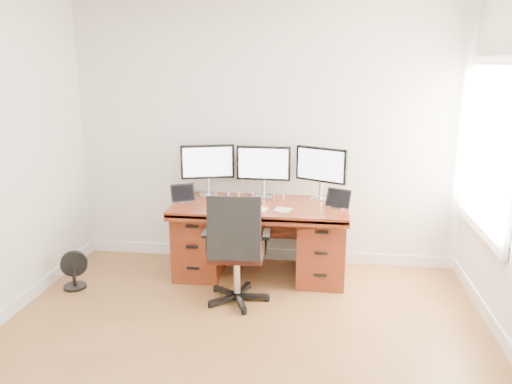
# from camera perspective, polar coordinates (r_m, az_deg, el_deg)

# --- Properties ---
(back_wall) EXTENTS (4.00, 0.10, 2.70)m
(back_wall) POSITION_cam_1_polar(r_m,az_deg,el_deg) (5.19, 1.11, 6.35)
(back_wall) COLOR white
(back_wall) RESTS_ON ground
(desk) EXTENTS (1.70, 0.80, 0.75)m
(desk) POSITION_cam_1_polar(r_m,az_deg,el_deg) (5.01, 0.51, -5.13)
(desk) COLOR #5D2212
(desk) RESTS_ON ground
(office_chair) EXTENTS (0.60, 0.58, 1.03)m
(office_chair) POSITION_cam_1_polar(r_m,az_deg,el_deg) (4.45, -2.26, -8.66)
(office_chair) COLOR black
(office_chair) RESTS_ON ground
(floor_fan) EXTENTS (0.25, 0.21, 0.36)m
(floor_fan) POSITION_cam_1_polar(r_m,az_deg,el_deg) (5.10, -20.13, -8.45)
(floor_fan) COLOR black
(floor_fan) RESTS_ON ground
(monitor_left) EXTENTS (0.54, 0.19, 0.53)m
(monitor_left) POSITION_cam_1_polar(r_m,az_deg,el_deg) (5.16, -5.56, 3.25)
(monitor_left) COLOR silver
(monitor_left) RESTS_ON desk
(monitor_center) EXTENTS (0.55, 0.14, 0.53)m
(monitor_center) POSITION_cam_1_polar(r_m,az_deg,el_deg) (5.06, 0.86, 3.09)
(monitor_center) COLOR silver
(monitor_center) RESTS_ON desk
(monitor_right) EXTENTS (0.51, 0.28, 0.53)m
(monitor_right) POSITION_cam_1_polar(r_m,az_deg,el_deg) (5.02, 7.44, 2.89)
(monitor_right) COLOR silver
(monitor_right) RESTS_ON desk
(tablet_left) EXTENTS (0.24, 0.17, 0.19)m
(tablet_left) POSITION_cam_1_polar(r_m,az_deg,el_deg) (4.96, -8.37, -0.27)
(tablet_left) COLOR silver
(tablet_left) RESTS_ON desk
(tablet_right) EXTENTS (0.25, 0.16, 0.19)m
(tablet_right) POSITION_cam_1_polar(r_m,az_deg,el_deg) (4.77, 9.39, -0.89)
(tablet_right) COLOR silver
(tablet_right) RESTS_ON desk
(keyboard) EXTENTS (0.28, 0.18, 0.01)m
(keyboard) POSITION_cam_1_polar(r_m,az_deg,el_deg) (4.71, -0.32, -1.89)
(keyboard) COLOR white
(keyboard) RESTS_ON desk
(trackpad) EXTENTS (0.17, 0.17, 0.01)m
(trackpad) POSITION_cam_1_polar(r_m,az_deg,el_deg) (4.68, 3.03, -2.06)
(trackpad) COLOR silver
(trackpad) RESTS_ON desk
(drawing_tablet) EXTENTS (0.22, 0.16, 0.01)m
(drawing_tablet) POSITION_cam_1_polar(r_m,az_deg,el_deg) (4.72, -2.53, -1.91)
(drawing_tablet) COLOR black
(drawing_tablet) RESTS_ON desk
(phone) EXTENTS (0.14, 0.09, 0.01)m
(phone) POSITION_cam_1_polar(r_m,az_deg,el_deg) (4.91, -0.01, -1.23)
(phone) COLOR black
(phone) RESTS_ON desk
(figurine_blue) EXTENTS (0.03, 0.03, 0.07)m
(figurine_blue) POSITION_cam_1_polar(r_m,az_deg,el_deg) (5.06, -3.18, -0.35)
(figurine_blue) COLOR #5B9CDB
(figurine_blue) RESTS_ON desk
(figurine_yellow) EXTENTS (0.03, 0.03, 0.07)m
(figurine_yellow) POSITION_cam_1_polar(r_m,az_deg,el_deg) (5.04, -2.00, -0.39)
(figurine_yellow) COLOR tan
(figurine_yellow) RESTS_ON desk
(figurine_purple) EXTENTS (0.03, 0.03, 0.07)m
(figurine_purple) POSITION_cam_1_polar(r_m,az_deg,el_deg) (5.02, -0.36, -0.45)
(figurine_purple) COLOR #9A6ACB
(figurine_purple) RESTS_ON desk
(figurine_brown) EXTENTS (0.03, 0.03, 0.07)m
(figurine_brown) POSITION_cam_1_polar(r_m,az_deg,el_deg) (5.00, 1.98, -0.53)
(figurine_brown) COLOR brown
(figurine_brown) RESTS_ON desk
(figurine_orange) EXTENTS (0.03, 0.03, 0.07)m
(figurine_orange) POSITION_cam_1_polar(r_m,az_deg,el_deg) (4.99, 3.13, -0.57)
(figurine_orange) COLOR #F2824D
(figurine_orange) RESTS_ON desk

